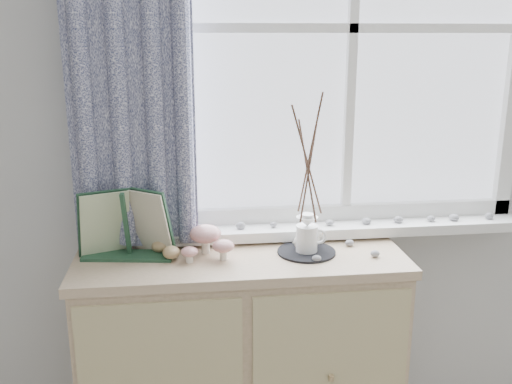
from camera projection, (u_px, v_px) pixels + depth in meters
sideboard at (242, 358)px, 2.19m from camera, size 1.20×0.45×0.85m
botanical_book at (126, 226)px, 1.99m from camera, size 0.39×0.18×0.26m
toadstool_cluster at (208, 239)px, 2.06m from camera, size 0.19×0.17×0.11m
wooden_eggs at (166, 249)px, 2.05m from camera, size 0.10×0.12×0.08m
songbird_figurine at (307, 240)px, 2.12m from camera, size 0.15×0.09×0.07m
crocheted_doily at (306, 252)px, 2.10m from camera, size 0.21×0.21×0.01m
twig_pitcher at (309, 161)px, 2.01m from camera, size 0.25×0.25×0.60m
sideboard_pebbles at (328, 247)px, 2.12m from camera, size 0.33×0.23×0.02m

